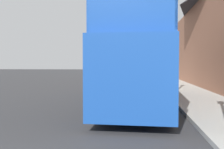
{
  "coord_description": "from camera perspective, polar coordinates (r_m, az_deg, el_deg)",
  "views": [
    {
      "loc": [
        3.74,
        -2.88,
        1.91
      ],
      "look_at": [
        2.66,
        7.57,
        1.5
      ],
      "focal_mm": 42.0,
      "sensor_mm": 36.0,
      "label": 1
    }
  ],
  "objects": [
    {
      "name": "sidewalk",
      "position": [
        21.2,
        14.51,
        -2.8
      ],
      "size": [
        2.96,
        108.0,
        0.14
      ],
      "color": "#ADAAA3",
      "rests_on": "ground_plane"
    },
    {
      "name": "tour_bus",
      "position": [
        12.36,
        5.93,
        1.74
      ],
      "size": [
        3.04,
        10.69,
        4.1
      ],
      "rotation": [
        0.0,
        0.0,
        -0.05
      ],
      "color": "#19479E",
      "rests_on": "ground_plane"
    },
    {
      "name": "lamp_post_second",
      "position": [
        16.42,
        13.24,
        7.91
      ],
      "size": [
        0.35,
        0.35,
        4.97
      ],
      "color": "black",
      "rests_on": "sidewalk"
    },
    {
      "name": "ground_plane",
      "position": [
        24.25,
        -2.98,
        -2.27
      ],
      "size": [
        144.0,
        144.0,
        0.0
      ],
      "primitive_type": "plane",
      "color": "#333335"
    },
    {
      "name": "parked_car_ahead_of_bus",
      "position": [
        20.69,
        7.46,
        -1.29
      ],
      "size": [
        1.99,
        4.23,
        1.34
      ],
      "rotation": [
        0.0,
        0.0,
        -0.05
      ],
      "color": "black",
      "rests_on": "ground_plane"
    }
  ]
}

